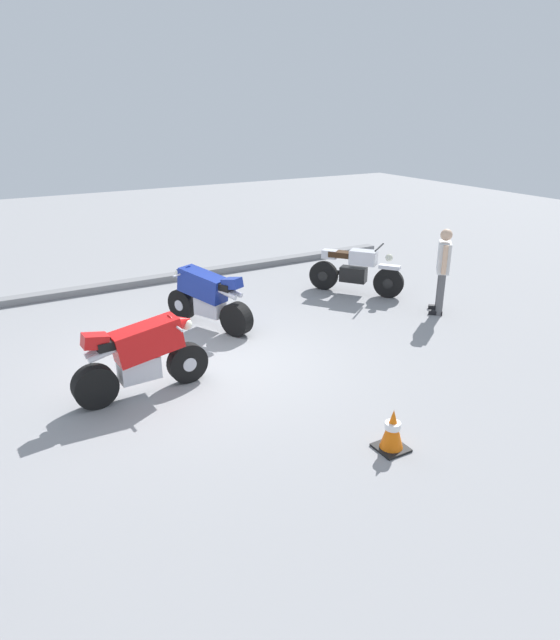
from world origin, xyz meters
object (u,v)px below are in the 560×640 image
(motorcycle_silver_cruiser, at_px, (355,270))
(traffic_cone, at_px, (392,430))
(motorcycle_red_sportbike, at_px, (142,355))
(motorcycle_blue_sportbike, at_px, (207,296))
(person_in_white_shirt, at_px, (443,266))

(motorcycle_silver_cruiser, height_order, traffic_cone, motorcycle_silver_cruiser)
(motorcycle_red_sportbike, height_order, motorcycle_blue_sportbike, same)
(person_in_white_shirt, bearing_deg, motorcycle_silver_cruiser, -25.41)
(person_in_white_shirt, distance_m, traffic_cone, 5.10)
(motorcycle_blue_sportbike, bearing_deg, motorcycle_red_sportbike, 112.65)
(motorcycle_red_sportbike, xyz_separation_m, person_in_white_shirt, (6.05, 0.37, 0.35))
(person_in_white_shirt, relative_size, traffic_cone, 3.14)
(person_in_white_shirt, bearing_deg, traffic_cone, 81.87)
(motorcycle_blue_sportbike, xyz_separation_m, person_in_white_shirt, (4.27, -1.55, 0.35))
(motorcycle_red_sportbike, bearing_deg, motorcycle_blue_sportbike, 43.82)
(motorcycle_red_sportbike, relative_size, traffic_cone, 3.69)
(motorcycle_red_sportbike, xyz_separation_m, motorcycle_silver_cruiser, (5.33, 2.16, -0.07))
(motorcycle_red_sportbike, xyz_separation_m, motorcycle_blue_sportbike, (1.78, 1.92, 0.00))
(motorcycle_silver_cruiser, bearing_deg, motorcycle_red_sportbike, -105.00)
(motorcycle_silver_cruiser, height_order, person_in_white_shirt, person_in_white_shirt)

